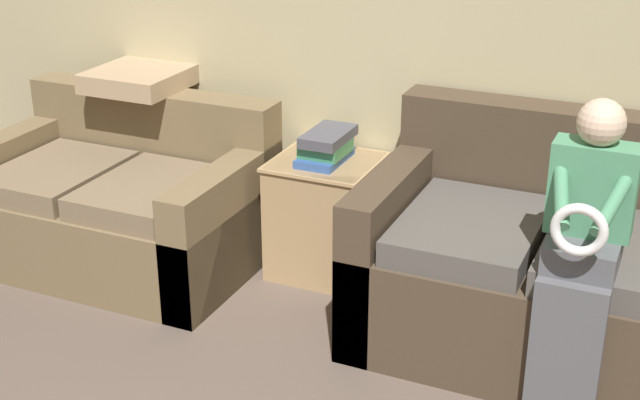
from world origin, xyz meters
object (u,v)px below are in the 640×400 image
object	(u,v)px
couch_side	(122,204)
child_left_seated	(582,249)
book_stack	(326,146)
throw_pillow	(139,79)
side_shelf	(325,215)
couch_main	(616,283)

from	to	relation	value
couch_side	child_left_seated	xyz separation A→B (m)	(2.32, -0.35, 0.37)
couch_side	book_stack	world-z (taller)	couch_side
throw_pillow	book_stack	bearing A→B (deg)	-2.19
side_shelf	throw_pillow	bearing A→B (deg)	177.95
couch_main	couch_side	xyz separation A→B (m)	(-2.42, -0.07, -0.05)
side_shelf	child_left_seated	bearing A→B (deg)	-26.09
couch_main	side_shelf	xyz separation A→B (m)	(-1.41, 0.22, -0.04)
couch_main	book_stack	distance (m)	1.46
child_left_seated	side_shelf	bearing A→B (deg)	153.91
couch_side	child_left_seated	distance (m)	2.37
book_stack	side_shelf	bearing A→B (deg)	150.73
side_shelf	couch_side	bearing A→B (deg)	-164.12
book_stack	throw_pillow	xyz separation A→B (m)	(-1.09, 0.04, 0.20)
child_left_seated	throw_pillow	size ratio (longest dim) A/B	2.62
child_left_seated	throw_pillow	distance (m)	2.49
couch_side	throw_pillow	distance (m)	0.66
couch_main	child_left_seated	world-z (taller)	child_left_seated
throw_pillow	couch_side	bearing A→B (deg)	-78.25
couch_main	side_shelf	distance (m)	1.43
side_shelf	book_stack	world-z (taller)	book_stack
couch_main	throw_pillow	world-z (taller)	couch_main
couch_main	throw_pillow	xyz separation A→B (m)	(-2.49, 0.26, 0.53)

